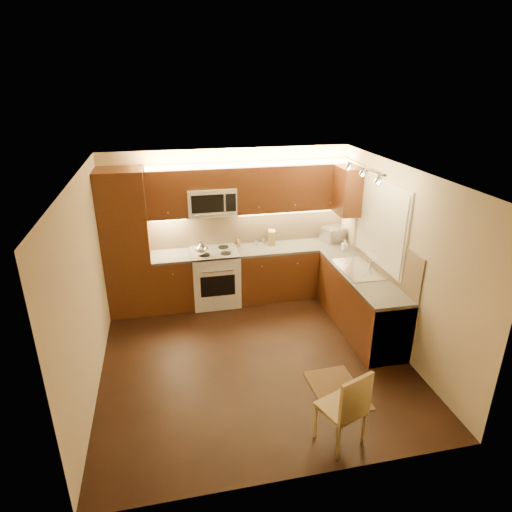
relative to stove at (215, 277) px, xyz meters
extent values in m
cube|color=black|center=(0.30, -1.68, -0.46)|extent=(4.00, 4.00, 0.01)
cube|color=beige|center=(0.30, -1.68, 2.04)|extent=(4.00, 4.00, 0.01)
cube|color=#C8B492|center=(0.30, 0.32, 0.79)|extent=(4.00, 0.01, 2.50)
cube|color=#C8B492|center=(0.30, -3.67, 0.79)|extent=(4.00, 0.01, 2.50)
cube|color=#C8B492|center=(-1.70, -1.68, 0.79)|extent=(0.01, 4.00, 2.50)
cube|color=#C8B492|center=(2.30, -1.68, 0.79)|extent=(0.01, 4.00, 2.50)
cube|color=#40170D|center=(-1.35, 0.02, 0.69)|extent=(0.70, 0.60, 2.30)
cube|color=#40170D|center=(-0.69, 0.02, -0.03)|extent=(0.62, 0.60, 0.86)
cube|color=#34322F|center=(-0.69, 0.02, 0.42)|extent=(0.62, 0.60, 0.04)
cube|color=#40170D|center=(1.34, 0.02, -0.03)|extent=(1.92, 0.60, 0.86)
cube|color=#34322F|center=(1.34, 0.02, 0.42)|extent=(1.92, 0.60, 0.04)
cube|color=#40170D|center=(2.00, -1.28, -0.03)|extent=(0.60, 2.00, 0.86)
cube|color=#34322F|center=(2.00, -1.28, 0.42)|extent=(0.60, 2.00, 0.04)
cube|color=silver|center=(2.00, -1.98, -0.03)|extent=(0.58, 0.60, 0.84)
cube|color=tan|center=(0.65, 0.31, 0.74)|extent=(3.30, 0.02, 0.60)
cube|color=tan|center=(2.29, -1.28, 0.74)|extent=(0.02, 2.00, 0.60)
cube|color=#40170D|center=(-0.69, 0.15, 1.42)|extent=(0.62, 0.35, 0.75)
cube|color=#40170D|center=(1.34, 0.15, 1.42)|extent=(1.92, 0.35, 0.75)
cube|color=#40170D|center=(0.00, 0.15, 1.63)|extent=(0.76, 0.35, 0.31)
cube|color=#40170D|center=(2.12, -0.28, 1.42)|extent=(0.35, 0.50, 0.75)
cube|color=silver|center=(2.29, -1.12, 1.14)|extent=(0.03, 1.44, 1.24)
cube|color=silver|center=(2.27, -1.12, 1.14)|extent=(0.02, 1.36, 1.16)
cube|color=silver|center=(1.85, -1.27, 2.00)|extent=(0.04, 1.20, 0.03)
cube|color=silver|center=(2.10, 0.11, 0.56)|extent=(0.49, 0.42, 0.25)
cube|color=olive|center=(1.00, 0.16, 0.56)|extent=(0.15, 0.20, 0.25)
cylinder|color=silver|center=(0.72, 0.14, 0.49)|extent=(0.06, 0.06, 0.10)
cylinder|color=brown|center=(0.44, 0.26, 0.49)|extent=(0.05, 0.05, 0.09)
cylinder|color=silver|center=(0.87, 0.24, 0.49)|extent=(0.05, 0.05, 0.09)
cylinder|color=olive|center=(0.44, 0.17, 0.49)|extent=(0.06, 0.06, 0.09)
imported|color=white|center=(2.11, -0.34, 0.53)|extent=(0.09, 0.09, 0.17)
cube|color=black|center=(1.15, -2.58, -0.45)|extent=(0.61, 0.88, 0.01)
camera|label=1|loc=(-0.72, -6.58, 3.09)|focal=30.75mm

